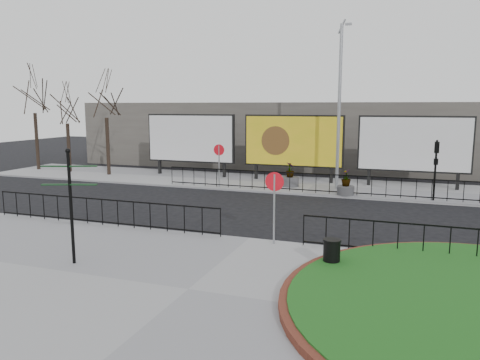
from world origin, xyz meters
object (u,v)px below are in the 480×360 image
at_px(billboard_mid, 293,141).
at_px(fingerpost_sign, 70,195).
at_px(planter_c, 346,186).
at_px(planter_b, 290,178).
at_px(lamp_post, 339,105).
at_px(litter_bin, 332,254).

distance_m(billboard_mid, fingerpost_sign, 17.50).
bearing_deg(planter_c, planter_b, 154.80).
height_order(lamp_post, fingerpost_sign, lamp_post).
relative_size(lamp_post, planter_c, 6.81).
bearing_deg(litter_bin, planter_b, 108.54).
relative_size(billboard_mid, lamp_post, 0.67).
bearing_deg(lamp_post, planter_c, -66.59).
bearing_deg(billboard_mid, fingerpost_sign, -98.56).
xyz_separation_m(fingerpost_sign, litter_bin, (7.33, 2.14, -1.64)).
height_order(billboard_mid, fingerpost_sign, billboard_mid).
xyz_separation_m(lamp_post, planter_b, (-2.71, -0.00, -4.24)).
bearing_deg(fingerpost_sign, planter_c, 48.51).
xyz_separation_m(planter_b, planter_c, (3.40, -1.60, 0.02)).
height_order(billboard_mid, planter_c, billboard_mid).
height_order(fingerpost_sign, planter_c, fingerpost_sign).
height_order(litter_bin, planter_c, planter_c).
distance_m(planter_b, planter_c, 3.76).
bearing_deg(fingerpost_sign, planter_b, 62.45).
distance_m(fingerpost_sign, planter_c, 15.19).
height_order(billboard_mid, planter_b, billboard_mid).
bearing_deg(litter_bin, planter_c, 95.05).
height_order(planter_b, planter_c, planter_b).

